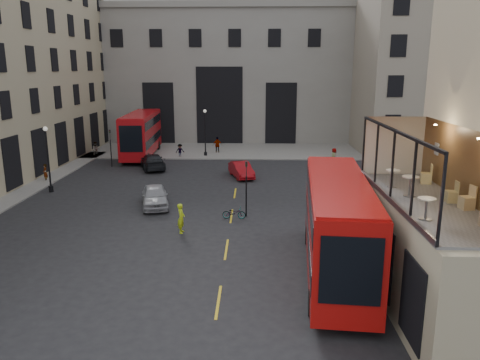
{
  "coord_description": "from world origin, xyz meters",
  "views": [
    {
      "loc": [
        -0.53,
        -18.34,
        9.84
      ],
      "look_at": [
        -1.36,
        10.1,
        3.0
      ],
      "focal_mm": 35.0,
      "sensor_mm": 36.0,
      "label": 1
    }
  ],
  "objects_px": {
    "traffic_light_far": "(110,143)",
    "cafe_table_near": "(426,205)",
    "pedestrian_a": "(96,150)",
    "cafe_table_mid": "(410,183)",
    "street_lamp_b": "(205,136)",
    "cafe_table_far": "(393,176)",
    "car_b": "(241,170)",
    "pedestrian_b": "(180,151)",
    "bicycle": "(234,213)",
    "cafe_chair_c": "(452,196)",
    "car_a": "(155,196)",
    "traffic_light_near": "(246,182)",
    "bus_near": "(337,222)",
    "pedestrian_e": "(45,173)",
    "cafe_chair_d": "(426,177)",
    "street_lamp_a": "(49,163)",
    "bus_far": "(141,132)",
    "cyclist": "(181,218)",
    "cafe_chair_b": "(467,202)",
    "pedestrian_d": "(334,156)",
    "pedestrian_c": "(217,145)",
    "car_c": "(152,162)"
  },
  "relations": [
    {
      "from": "car_b",
      "to": "pedestrian_b",
      "type": "relative_size",
      "value": 2.77
    },
    {
      "from": "car_b",
      "to": "pedestrian_d",
      "type": "relative_size",
      "value": 2.51
    },
    {
      "from": "pedestrian_d",
      "to": "pedestrian_e",
      "type": "distance_m",
      "value": 28.12
    },
    {
      "from": "cafe_table_near",
      "to": "pedestrian_c",
      "type": "bearing_deg",
      "value": 105.13
    },
    {
      "from": "cafe_table_far",
      "to": "cafe_chair_d",
      "type": "bearing_deg",
      "value": 20.95
    },
    {
      "from": "traffic_light_near",
      "to": "bus_near",
      "type": "xyz_separation_m",
      "value": [
        4.5,
        -8.93,
        0.23
      ]
    },
    {
      "from": "car_a",
      "to": "pedestrian_a",
      "type": "xyz_separation_m",
      "value": [
        -10.56,
        18.81,
        0.12
      ]
    },
    {
      "from": "cafe_table_far",
      "to": "pedestrian_a",
      "type": "bearing_deg",
      "value": 128.09
    },
    {
      "from": "pedestrian_b",
      "to": "pedestrian_c",
      "type": "relative_size",
      "value": 0.8
    },
    {
      "from": "cafe_chair_b",
      "to": "cafe_chair_c",
      "type": "distance_m",
      "value": 0.96
    },
    {
      "from": "bus_near",
      "to": "car_a",
      "type": "bearing_deg",
      "value": 135.19
    },
    {
      "from": "street_lamp_a",
      "to": "cafe_table_mid",
      "type": "xyz_separation_m",
      "value": [
        23.02,
        -17.23,
        2.77
      ]
    },
    {
      "from": "pedestrian_e",
      "to": "cafe_chair_b",
      "type": "height_order",
      "value": "cafe_chair_b"
    },
    {
      "from": "street_lamp_a",
      "to": "car_b",
      "type": "relative_size",
      "value": 1.24
    },
    {
      "from": "pedestrian_c",
      "to": "cafe_table_far",
      "type": "xyz_separation_m",
      "value": [
        10.55,
        -33.68,
        4.15
      ]
    },
    {
      "from": "bicycle",
      "to": "cyclist",
      "type": "distance_m",
      "value": 4.22
    },
    {
      "from": "street_lamp_b",
      "to": "cafe_table_far",
      "type": "distance_m",
      "value": 33.86
    },
    {
      "from": "traffic_light_far",
      "to": "pedestrian_e",
      "type": "relative_size",
      "value": 2.43
    },
    {
      "from": "cafe_chair_b",
      "to": "cafe_table_mid",
      "type": "bearing_deg",
      "value": 130.93
    },
    {
      "from": "cafe_table_far",
      "to": "cafe_chair_b",
      "type": "xyz_separation_m",
      "value": [
        1.84,
        -3.41,
        -0.23
      ]
    },
    {
      "from": "car_c",
      "to": "pedestrian_d",
      "type": "bearing_deg",
      "value": 169.21
    },
    {
      "from": "pedestrian_e",
      "to": "cafe_table_near",
      "type": "bearing_deg",
      "value": 31.86
    },
    {
      "from": "bicycle",
      "to": "cafe_chair_d",
      "type": "xyz_separation_m",
      "value": [
        9.32,
        -8.43,
        4.47
      ]
    },
    {
      "from": "bus_far",
      "to": "pedestrian_c",
      "type": "relative_size",
      "value": 6.4
    },
    {
      "from": "traffic_light_far",
      "to": "cafe_table_far",
      "type": "height_order",
      "value": "cafe_table_far"
    },
    {
      "from": "cafe_chair_d",
      "to": "pedestrian_b",
      "type": "bearing_deg",
      "value": 118.4
    },
    {
      "from": "bicycle",
      "to": "pedestrian_b",
      "type": "height_order",
      "value": "pedestrian_b"
    },
    {
      "from": "street_lamp_a",
      "to": "cafe_chair_d",
      "type": "relative_size",
      "value": 5.78
    },
    {
      "from": "traffic_light_near",
      "to": "cafe_table_near",
      "type": "distance_m",
      "value": 16.01
    },
    {
      "from": "bus_far",
      "to": "bicycle",
      "type": "relative_size",
      "value": 8.03
    },
    {
      "from": "pedestrian_e",
      "to": "cafe_chair_d",
      "type": "distance_m",
      "value": 32.6
    },
    {
      "from": "car_b",
      "to": "car_a",
      "type": "bearing_deg",
      "value": -139.16
    },
    {
      "from": "car_b",
      "to": "cafe_chair_d",
      "type": "relative_size",
      "value": 4.65
    },
    {
      "from": "pedestrian_b",
      "to": "cafe_chair_b",
      "type": "xyz_separation_m",
      "value": [
        16.38,
        -34.24,
        4.11
      ]
    },
    {
      "from": "cyclist",
      "to": "cafe_table_mid",
      "type": "bearing_deg",
      "value": -125.99
    },
    {
      "from": "pedestrian_d",
      "to": "cafe_chair_c",
      "type": "bearing_deg",
      "value": 152.81
    },
    {
      "from": "pedestrian_a",
      "to": "cafe_table_mid",
      "type": "height_order",
      "value": "cafe_table_mid"
    },
    {
      "from": "pedestrian_c",
      "to": "cafe_table_near",
      "type": "relative_size",
      "value": 2.48
    },
    {
      "from": "street_lamp_a",
      "to": "bus_far",
      "type": "distance_m",
      "value": 16.43
    },
    {
      "from": "traffic_light_near",
      "to": "street_lamp_b",
      "type": "xyz_separation_m",
      "value": [
        -5.0,
        22.0,
        -0.03
      ]
    },
    {
      "from": "bus_far",
      "to": "car_b",
      "type": "relative_size",
      "value": 2.89
    },
    {
      "from": "street_lamp_a",
      "to": "car_a",
      "type": "bearing_deg",
      "value": -22.36
    },
    {
      "from": "cafe_table_mid",
      "to": "cafe_chair_b",
      "type": "relative_size",
      "value": 0.92
    },
    {
      "from": "bus_far",
      "to": "cafe_chair_d",
      "type": "relative_size",
      "value": 13.43
    },
    {
      "from": "traffic_light_near",
      "to": "bicycle",
      "type": "relative_size",
      "value": 2.46
    },
    {
      "from": "car_c",
      "to": "street_lamp_b",
      "type": "bearing_deg",
      "value": -142.98
    },
    {
      "from": "traffic_light_far",
      "to": "cafe_table_near",
      "type": "relative_size",
      "value": 4.87
    },
    {
      "from": "bicycle",
      "to": "cafe_chair_c",
      "type": "bearing_deg",
      "value": -140.97
    },
    {
      "from": "traffic_light_far",
      "to": "cafe_chair_d",
      "type": "distance_m",
      "value": 33.71
    },
    {
      "from": "car_b",
      "to": "cafe_table_mid",
      "type": "xyz_separation_m",
      "value": [
        7.66,
        -22.91,
        4.46
      ]
    }
  ]
}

